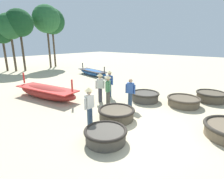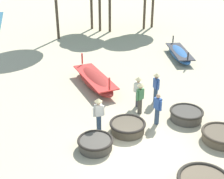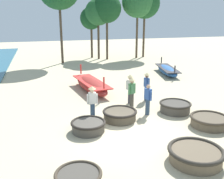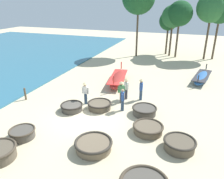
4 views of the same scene
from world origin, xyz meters
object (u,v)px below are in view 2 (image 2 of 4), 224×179
(coracle_nearest, at_px, (95,143))
(fisherman_with_hat, at_px, (156,86))
(long_boat_blue_hull, at_px, (179,54))
(fisherman_hauling, at_px, (157,108))
(coracle_far_left, at_px, (128,127))
(coracle_center, at_px, (221,136))
(coracle_far_right, at_px, (186,114))
(long_boat_ochre_hull, at_px, (95,80))
(fisherman_standing_left, at_px, (99,113))
(fisherman_by_coracle, at_px, (140,96))
(fisherman_crouching, at_px, (138,90))

(coracle_nearest, distance_m, fisherman_with_hat, 5.22)
(long_boat_blue_hull, distance_m, fisherman_hauling, 9.67)
(coracle_far_left, bearing_deg, coracle_center, -25.40)
(coracle_far_right, xyz_separation_m, long_boat_ochre_hull, (-3.44, 4.90, 0.12))
(long_boat_blue_hull, bearing_deg, fisherman_standing_left, -134.94)
(long_boat_blue_hull, bearing_deg, fisherman_hauling, -122.70)
(coracle_center, height_order, long_boat_ochre_hull, long_boat_ochre_hull)
(long_boat_blue_hull, relative_size, fisherman_by_coracle, 2.70)
(coracle_center, distance_m, fisherman_hauling, 3.04)
(coracle_center, bearing_deg, long_boat_blue_hull, 73.25)
(coracle_far_right, relative_size, long_boat_blue_hull, 0.36)
(coracle_nearest, height_order, long_boat_ochre_hull, long_boat_ochre_hull)
(coracle_center, height_order, fisherman_with_hat, fisherman_with_hat)
(fisherman_crouching, height_order, fisherman_hauling, fisherman_crouching)
(coracle_far_left, distance_m, fisherman_standing_left, 1.47)
(long_boat_blue_hull, height_order, fisherman_standing_left, fisherman_standing_left)
(coracle_far_left, relative_size, fisherman_crouching, 0.99)
(long_boat_ochre_hull, bearing_deg, coracle_nearest, -102.34)
(long_boat_ochre_hull, bearing_deg, fisherman_with_hat, -45.44)
(coracle_far_right, distance_m, fisherman_crouching, 2.73)
(long_boat_blue_hull, height_order, fisherman_with_hat, fisherman_with_hat)
(coracle_far_right, relative_size, fisherman_crouching, 0.98)
(fisherman_with_hat, xyz_separation_m, fisherman_standing_left, (-3.59, -1.98, 0.00))
(coracle_nearest, xyz_separation_m, long_boat_ochre_hull, (1.31, 6.00, 0.15))
(coracle_nearest, height_order, fisherman_hauling, fisherman_hauling)
(coracle_center, distance_m, long_boat_ochre_hull, 8.03)
(coracle_center, relative_size, fisherman_with_hat, 1.05)
(fisherman_by_coracle, bearing_deg, fisherman_hauling, -68.84)
(long_boat_blue_hull, bearing_deg, coracle_nearest, -132.32)
(fisherman_by_coracle, bearing_deg, fisherman_crouching, 78.07)
(long_boat_ochre_hull, xyz_separation_m, fisherman_with_hat, (2.72, -2.76, 0.55))
(coracle_far_right, xyz_separation_m, fisherman_standing_left, (-4.31, 0.15, 0.67))
(long_boat_blue_hull, relative_size, fisherman_standing_left, 2.70)
(coracle_center, relative_size, fisherman_by_coracle, 1.05)
(coracle_far_left, height_order, long_boat_blue_hull, long_boat_blue_hull)
(coracle_far_right, relative_size, long_boat_ochre_hull, 0.34)
(coracle_far_left, xyz_separation_m, fisherman_by_coracle, (1.11, 1.45, 0.68))
(long_boat_blue_hull, bearing_deg, coracle_center, -106.75)
(coracle_far_right, height_order, fisherman_hauling, fisherman_hauling)
(coracle_far_right, xyz_separation_m, coracle_nearest, (-4.76, -1.10, -0.03))
(coracle_nearest, bearing_deg, fisherman_with_hat, 38.78)
(long_boat_blue_hull, distance_m, fisherman_crouching, 8.36)
(coracle_center, distance_m, fisherman_crouching, 4.69)
(coracle_far_left, relative_size, fisherman_by_coracle, 0.99)
(coracle_nearest, distance_m, long_boat_blue_hull, 12.56)
(coracle_nearest, relative_size, fisherman_crouching, 0.91)
(fisherman_with_hat, relative_size, fisherman_standing_left, 1.00)
(long_boat_ochre_hull, bearing_deg, coracle_far_right, -54.92)
(long_boat_ochre_hull, bearing_deg, coracle_far_left, -85.90)
(fisherman_crouching, bearing_deg, long_boat_ochre_hull, 118.81)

